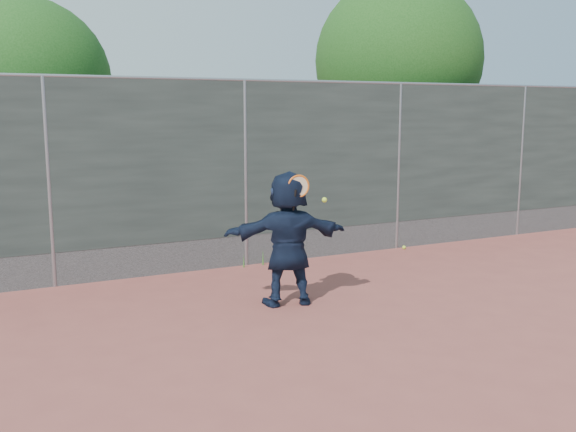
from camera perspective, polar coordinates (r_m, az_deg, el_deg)
name	(u,v)px	position (r m, az deg, el deg)	size (l,w,h in m)	color
ground	(360,329)	(7.66, 6.38, -9.95)	(80.00, 80.00, 0.00)	#9E4C42
player	(288,238)	(8.34, 0.00, -1.99)	(1.64, 0.52, 1.77)	#131E36
ball_ground	(404,247)	(12.00, 10.27, -2.76)	(0.07, 0.07, 0.07)	#C9F135
fence	(245,169)	(10.40, -3.82, 4.15)	(20.00, 0.06, 3.03)	#38423D
swing_action	(301,189)	(8.10, 1.15, 2.41)	(0.56, 0.13, 0.51)	orange
tree_right	(404,66)	(14.65, 10.23, 13.02)	(3.78, 3.60, 5.39)	#382314
tree_left	(35,87)	(12.69, -21.57, 10.61)	(3.15, 3.00, 4.53)	#382314
weed_clump	(265,257)	(10.64, -2.03, -3.63)	(0.68, 0.07, 0.30)	#387226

